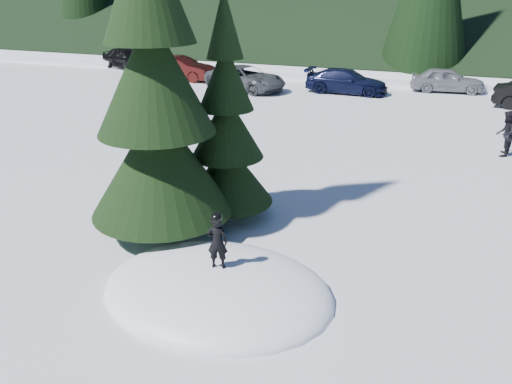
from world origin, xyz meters
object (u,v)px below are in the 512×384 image
(car_1, at_px, (180,68))
(car_4, at_px, (447,80))
(spruce_short, at_px, (227,134))
(child_skier, at_px, (217,242))
(adult_0, at_px, (505,134))
(car_0, at_px, (127,58))
(car_3, at_px, (346,81))
(car_2, at_px, (245,78))
(spruce_tall, at_px, (154,91))

(car_1, relative_size, car_4, 1.13)
(spruce_short, height_order, child_skier, spruce_short)
(car_4, bearing_deg, adult_0, -175.60)
(car_0, bearing_deg, car_3, -78.84)
(car_2, relative_size, car_4, 1.24)
(adult_0, xyz_separation_m, car_3, (-7.11, 8.55, -0.14))
(child_skier, height_order, car_1, child_skier)
(spruce_tall, xyz_separation_m, child_skier, (2.18, -1.69, -2.32))
(car_1, distance_m, car_4, 15.26)
(spruce_tall, xyz_separation_m, car_2, (-4.70, 16.42, -2.67))
(adult_0, height_order, car_4, adult_0)
(spruce_tall, distance_m, car_3, 17.83)
(child_skier, relative_size, car_0, 0.25)
(spruce_tall, bearing_deg, child_skier, -37.81)
(car_1, bearing_deg, child_skier, -149.96)
(child_skier, relative_size, car_3, 0.24)
(spruce_tall, height_order, car_1, spruce_tall)
(adult_0, xyz_separation_m, car_1, (-17.28, 8.82, -0.07))
(spruce_tall, height_order, car_2, spruce_tall)
(child_skier, relative_size, car_2, 0.22)
(spruce_short, bearing_deg, car_3, 91.42)
(car_3, bearing_deg, spruce_tall, 179.08)
(spruce_short, relative_size, adult_0, 3.49)
(child_skier, distance_m, adult_0, 12.10)
(car_2, height_order, car_4, car_2)
(adult_0, relative_size, car_2, 0.33)
(car_0, xyz_separation_m, car_4, (20.69, -0.58, -0.08))
(child_skier, bearing_deg, car_1, -72.92)
(adult_0, height_order, car_3, adult_0)
(car_4, bearing_deg, car_2, 101.78)
(car_2, distance_m, car_4, 10.84)
(spruce_short, relative_size, car_2, 1.15)
(spruce_short, height_order, car_4, spruce_short)
(spruce_short, bearing_deg, car_2, 110.80)
(car_2, bearing_deg, spruce_tall, -146.03)
(adult_0, xyz_separation_m, car_0, (-22.84, 11.39, -0.05))
(adult_0, bearing_deg, child_skier, -16.07)
(spruce_short, xyz_separation_m, car_4, (4.57, 18.47, -1.46))
(car_2, xyz_separation_m, car_3, (5.30, 1.20, -0.02))
(car_2, bearing_deg, car_0, 86.78)
(car_1, bearing_deg, car_0, 64.23)
(child_skier, bearing_deg, spruce_short, -83.05)
(adult_0, relative_size, car_4, 0.41)
(spruce_short, distance_m, car_1, 19.63)
(spruce_tall, bearing_deg, car_3, 88.06)
(car_0, height_order, car_3, car_0)
(spruce_short, height_order, car_0, spruce_short)
(spruce_short, bearing_deg, child_skier, -69.16)
(car_1, bearing_deg, car_4, -83.43)
(spruce_short, bearing_deg, car_4, 76.12)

